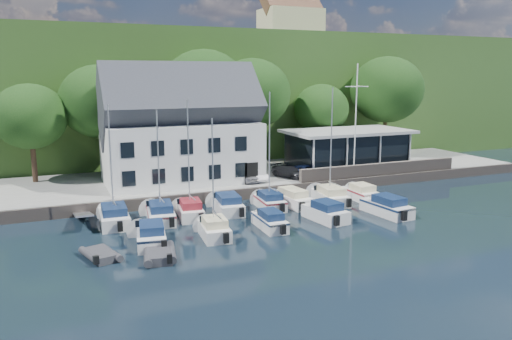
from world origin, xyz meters
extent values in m
plane|color=black|center=(0.00, 0.00, 0.00)|extent=(180.00, 180.00, 0.00)
cube|color=#9A9A94|center=(0.00, 17.50, 0.50)|extent=(60.00, 13.00, 1.00)
cube|color=#6E6158|center=(0.00, 11.00, 0.50)|extent=(60.00, 0.30, 1.00)
cube|color=#365620|center=(0.00, 62.00, 8.00)|extent=(160.00, 75.00, 16.00)
cube|color=#515A2D|center=(8.00, 70.00, 16.15)|extent=(50.00, 30.00, 0.30)
cube|color=#6E6158|center=(12.00, 11.40, 1.60)|extent=(18.00, 0.50, 1.20)
imported|color=#B6B6BB|center=(-1.22, 13.66, 1.59)|extent=(2.05, 3.68, 1.18)
imported|color=silver|center=(-0.41, 13.86, 1.57)|extent=(1.24, 3.48, 1.14)
imported|color=#2A2A2F|center=(3.10, 13.98, 1.57)|extent=(2.84, 4.24, 1.14)
imported|color=#324A9B|center=(4.68, 13.30, 1.62)|extent=(2.36, 3.86, 1.23)
camera|label=1|loc=(-18.37, -29.00, 10.97)|focal=35.00mm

